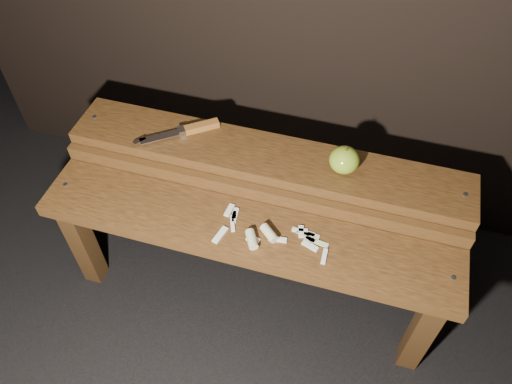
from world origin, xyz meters
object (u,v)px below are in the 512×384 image
(bench_rear_tier, at_px, (266,174))
(knife, at_px, (191,129))
(bench_front_tier, at_px, (244,245))
(apple, at_px, (344,160))

(bench_rear_tier, relative_size, knife, 5.38)
(bench_front_tier, bearing_deg, knife, 133.91)
(bench_front_tier, xyz_separation_m, knife, (-0.25, 0.25, 0.16))
(bench_front_tier, xyz_separation_m, bench_rear_tier, (0.00, 0.23, 0.06))
(bench_front_tier, bearing_deg, apple, 45.92)
(bench_front_tier, height_order, bench_rear_tier, bench_rear_tier)
(apple, bearing_deg, knife, 177.12)
(apple, bearing_deg, bench_front_tier, -134.08)
(bench_rear_tier, height_order, knife, knife)
(bench_rear_tier, bearing_deg, bench_front_tier, -90.00)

